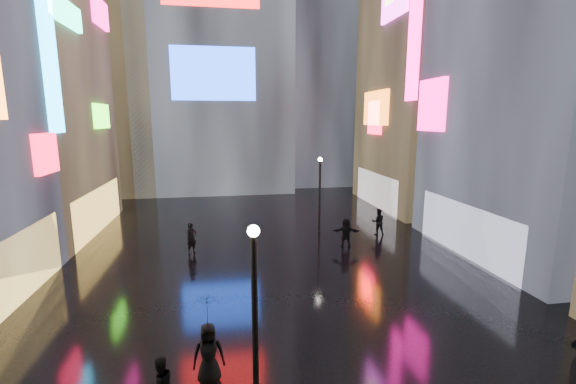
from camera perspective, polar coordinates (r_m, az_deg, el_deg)
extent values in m
plane|color=black|center=(23.46, -3.32, -8.45)|extent=(140.00, 140.00, 0.00)
cube|color=#FFC659|center=(19.27, -36.49, -10.22)|extent=(0.20, 10.00, 3.00)
cube|color=#FE0C2E|center=(22.11, -32.26, 4.84)|extent=(0.25, 2.24, 1.94)
cube|color=#14A9FE|center=(23.84, -31.90, 17.13)|extent=(0.25, 1.40, 8.00)
cube|color=black|center=(31.34, -36.71, 14.71)|extent=(10.00, 12.00, 22.00)
cube|color=#FFC659|center=(30.01, -26.32, -2.33)|extent=(0.20, 10.00, 3.00)
cube|color=#43E419|center=(31.04, -25.91, 10.06)|extent=(0.25, 3.00, 1.71)
cube|color=#19F1A8|center=(26.72, -30.26, 22.12)|extent=(0.25, 4.84, 1.37)
cube|color=#FE0C82|center=(33.72, -26.07, 22.74)|extent=(0.25, 3.32, 1.94)
cube|color=white|center=(24.14, 24.85, -5.17)|extent=(0.20, 9.00, 3.00)
cube|color=#FE0C82|center=(26.70, 20.54, 11.95)|extent=(0.25, 2.99, 3.26)
cube|color=#FE0C82|center=(29.88, 18.31, 22.38)|extent=(0.25, 1.40, 10.00)
cube|color=black|center=(37.48, 21.19, 19.71)|extent=(10.00, 12.00, 28.00)
cube|color=white|center=(35.31, 12.96, 0.33)|extent=(0.20, 9.00, 3.00)
cube|color=orange|center=(34.98, 12.87, 12.03)|extent=(0.25, 4.92, 2.91)
cube|color=#FE0C2E|center=(35.07, 12.74, 10.69)|extent=(0.25, 2.63, 2.87)
cube|color=#194CFF|center=(39.18, -10.97, 16.83)|extent=(8.00, 0.20, 5.00)
cube|color=black|center=(50.24, 3.88, 21.36)|extent=(12.00, 12.00, 34.00)
cube|color=black|center=(45.85, -25.35, 16.37)|extent=(10.00, 10.00, 26.00)
cylinder|color=black|center=(10.35, -4.89, -19.44)|extent=(0.16, 0.16, 5.00)
sphere|color=white|center=(9.34, -5.14, -5.78)|extent=(0.30, 0.30, 0.30)
cylinder|color=black|center=(26.31, 4.71, -0.71)|extent=(0.16, 0.16, 5.00)
sphere|color=white|center=(25.93, 4.80, 4.82)|extent=(0.30, 0.30, 0.30)
imported|color=black|center=(12.41, -11.68, -22.48)|extent=(0.96, 0.67, 1.89)
imported|color=black|center=(23.86, 8.60, -5.99)|extent=(1.73, 0.90, 1.78)
imported|color=black|center=(23.11, -14.10, -6.67)|extent=(0.80, 0.77, 1.84)
imported|color=black|center=(26.73, 13.20, -4.30)|extent=(0.96, 0.79, 1.80)
imported|color=black|center=(11.71, -11.94, -16.78)|extent=(1.33, 1.34, 0.88)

